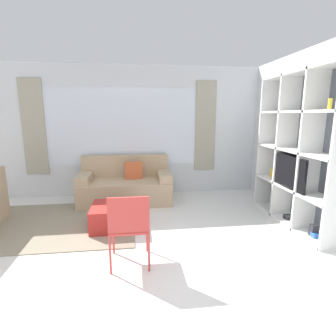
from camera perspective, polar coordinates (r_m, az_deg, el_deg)
ground_plane at (r=2.93m, az=-11.51°, el=-24.27°), size 16.00×16.00×0.00m
wall_back at (r=5.64m, az=-9.72°, el=7.86°), size 6.98×0.11×2.70m
wall_right at (r=4.82m, az=26.87°, el=6.11°), size 0.07×4.42×2.70m
area_rug at (r=4.59m, az=-22.30°, el=-11.06°), size 2.35×1.89×0.01m
shelving_unit at (r=4.49m, az=26.70°, el=3.14°), size 0.38×1.86×2.33m
couch_main at (r=5.31m, az=-9.20°, el=-3.80°), size 1.76×0.93×0.88m
ottoman at (r=4.17m, az=-12.03°, el=-10.22°), size 0.61×0.68×0.35m
folding_chair at (r=3.00m, az=-8.45°, el=-11.88°), size 0.44×0.46×0.86m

